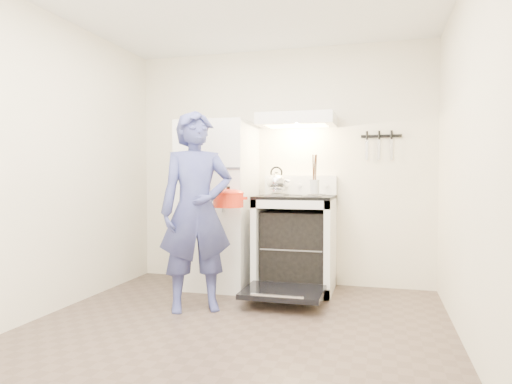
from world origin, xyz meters
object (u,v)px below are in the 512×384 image
at_px(person, 196,211).
at_px(dutch_oven, 228,200).
at_px(tea_kettle, 276,181).
at_px(stove_body, 295,244).
at_px(refrigerator, 218,204).

xyz_separation_m(person, dutch_oven, (0.18, 0.31, 0.08)).
relative_size(tea_kettle, dutch_oven, 0.84).
xyz_separation_m(stove_body, dutch_oven, (-0.51, -0.59, 0.47)).
relative_size(refrigerator, person, 1.00).
distance_m(person, dutch_oven, 0.37).
bearing_deg(dutch_oven, person, -120.54).
relative_size(tea_kettle, person, 0.17).
bearing_deg(tea_kettle, dutch_oven, -112.13).
distance_m(tea_kettle, dutch_oven, 0.78).
bearing_deg(person, stove_body, 22.63).
relative_size(stove_body, tea_kettle, 3.15).
bearing_deg(person, refrigerator, 68.07).
height_order(refrigerator, dutch_oven, refrigerator).
xyz_separation_m(tea_kettle, dutch_oven, (-0.29, -0.70, -0.17)).
bearing_deg(dutch_oven, refrigerator, 118.07).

